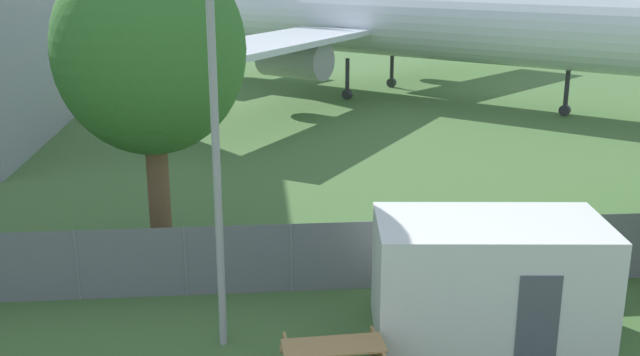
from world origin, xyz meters
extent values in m
cylinder|color=slate|center=(-5.09, 10.44, 0.88)|extent=(0.07, 0.07, 1.76)
cylinder|color=slate|center=(-2.55, 10.44, 0.88)|extent=(0.07, 0.07, 1.76)
cylinder|color=slate|center=(0.00, 10.44, 0.88)|extent=(0.07, 0.07, 1.76)
cylinder|color=slate|center=(2.55, 10.44, 0.88)|extent=(0.07, 0.07, 1.76)
cylinder|color=slate|center=(5.09, 10.44, 0.88)|extent=(0.07, 0.07, 1.76)
cylinder|color=slate|center=(7.64, 10.44, 0.88)|extent=(0.07, 0.07, 1.76)
cube|color=slate|center=(0.00, 10.44, 0.88)|extent=(56.00, 0.01, 1.76)
cylinder|color=white|center=(7.46, 37.13, 4.49)|extent=(26.81, 23.66, 4.27)
cone|color=white|center=(-6.60, 49.06, 4.49)|extent=(6.56, 6.39, 3.85)
cube|color=white|center=(12.23, 45.19, 3.85)|extent=(13.53, 12.73, 0.30)
cylinder|color=#939399|center=(10.56, 43.82, 2.74)|extent=(4.18, 3.96, 1.92)
cube|color=white|center=(0.28, 31.11, 3.85)|extent=(11.32, 14.35, 0.30)
cylinder|color=#939399|center=(1.37, 32.99, 2.74)|extent=(4.18, 3.96, 1.92)
cube|color=white|center=(-3.58, 46.50, 4.92)|extent=(8.69, 9.38, 0.20)
cylinder|color=#2D2D33|center=(15.27, 30.50, 1.18)|extent=(0.24, 0.24, 2.36)
cylinder|color=#2D2D33|center=(15.27, 30.50, 0.28)|extent=(0.62, 0.59, 0.56)
cylinder|color=#2D2D33|center=(7.92, 40.11, 1.18)|extent=(0.24, 0.24, 2.36)
cylinder|color=#2D2D33|center=(7.92, 40.11, 0.28)|extent=(0.62, 0.59, 0.56)
cylinder|color=#2D2D33|center=(4.60, 36.20, 1.18)|extent=(0.24, 0.24, 2.36)
cylinder|color=#2D2D33|center=(4.60, 36.20, 0.28)|extent=(0.62, 0.59, 0.56)
cube|color=silver|center=(4.08, 7.90, 1.30)|extent=(5.03, 3.03, 2.60)
cube|color=#4C515B|center=(4.68, 6.53, 1.00)|extent=(0.84, 0.11, 1.90)
cube|color=#A37A47|center=(0.59, 6.34, 0.74)|extent=(2.01, 0.87, 0.04)
cube|color=#A37A47|center=(0.56, 6.90, 0.44)|extent=(1.99, 0.39, 0.04)
cylinder|color=brown|center=(-3.40, 12.93, 1.79)|extent=(0.58, 0.58, 3.58)
ellipsoid|color=#38702D|center=(-3.40, 12.93, 5.65)|extent=(4.87, 4.87, 5.35)
cylinder|color=#99999E|center=(-1.58, 7.99, 4.12)|extent=(0.16, 0.16, 8.24)
camera|label=1|loc=(-0.82, -6.42, 7.88)|focal=42.00mm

